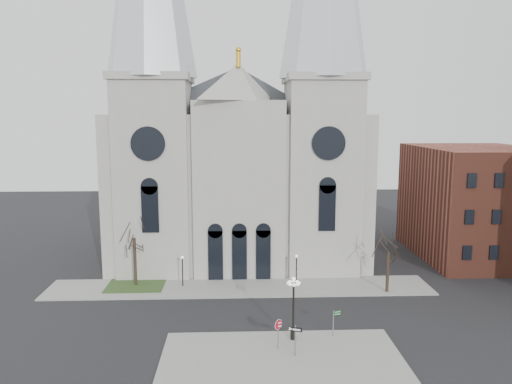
{
  "coord_description": "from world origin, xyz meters",
  "views": [
    {
      "loc": [
        -0.31,
        -39.16,
        17.94
      ],
      "look_at": [
        1.58,
        8.0,
        10.65
      ],
      "focal_mm": 35.0,
      "sensor_mm": 36.0,
      "label": 1
    }
  ],
  "objects_px": {
    "one_way_sign": "(295,336)",
    "stop_sign": "(278,327)",
    "street_name_sign": "(334,321)",
    "globe_lamp": "(293,300)"
  },
  "relations": [
    {
      "from": "stop_sign",
      "to": "globe_lamp",
      "type": "bearing_deg",
      "value": 26.53
    },
    {
      "from": "stop_sign",
      "to": "street_name_sign",
      "type": "bearing_deg",
      "value": 0.53
    },
    {
      "from": "stop_sign",
      "to": "street_name_sign",
      "type": "relative_size",
      "value": 1.1
    },
    {
      "from": "stop_sign",
      "to": "globe_lamp",
      "type": "distance_m",
      "value": 2.58
    },
    {
      "from": "globe_lamp",
      "to": "street_name_sign",
      "type": "xyz_separation_m",
      "value": [
        3.41,
        0.5,
        -1.98
      ]
    },
    {
      "from": "one_way_sign",
      "to": "stop_sign",
      "type": "bearing_deg",
      "value": 153.64
    },
    {
      "from": "globe_lamp",
      "to": "one_way_sign",
      "type": "bearing_deg",
      "value": -93.36
    },
    {
      "from": "stop_sign",
      "to": "globe_lamp",
      "type": "height_order",
      "value": "globe_lamp"
    },
    {
      "from": "one_way_sign",
      "to": "street_name_sign",
      "type": "xyz_separation_m",
      "value": [
        3.57,
        3.27,
        -0.29
      ]
    },
    {
      "from": "one_way_sign",
      "to": "street_name_sign",
      "type": "bearing_deg",
      "value": 61.6
    }
  ]
}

